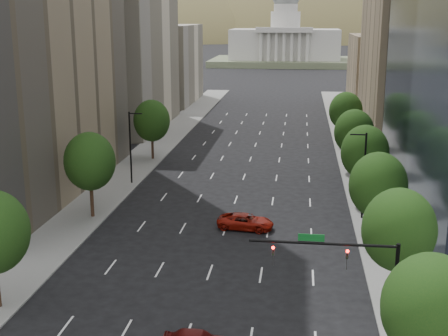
% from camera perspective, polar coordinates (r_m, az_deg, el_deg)
% --- Properties ---
extents(sidewalk_left, '(6.00, 200.00, 0.15)m').
position_cam_1_polar(sidewalk_left, '(71.70, -11.30, -2.43)').
color(sidewalk_left, slate).
rests_on(sidewalk_left, ground).
extents(sidewalk_right, '(6.00, 200.00, 0.15)m').
position_cam_1_polar(sidewalk_right, '(68.67, 14.11, -3.34)').
color(sidewalk_right, slate).
rests_on(sidewalk_right, ground).
extents(midrise_cream_left, '(14.00, 30.00, 35.00)m').
position_cam_1_polar(midrise_cream_left, '(112.67, -9.47, 12.64)').
color(midrise_cream_left, beige).
rests_on(midrise_cream_left, ground).
extents(filler_left, '(14.00, 26.00, 18.00)m').
position_cam_1_polar(filler_left, '(145.04, -5.60, 9.73)').
color(filler_left, beige).
rests_on(filler_left, ground).
extents(parking_tan_right, '(14.00, 30.00, 30.00)m').
position_cam_1_polar(parking_tan_right, '(106.73, 17.28, 10.78)').
color(parking_tan_right, '#8C7759').
rests_on(parking_tan_right, ground).
extents(filler_right, '(14.00, 26.00, 16.00)m').
position_cam_1_polar(filler_right, '(139.77, 14.80, 8.75)').
color(filler_right, '#8C7759').
rests_on(filler_right, ground).
extents(tree_right_0, '(5.20, 5.20, 8.39)m').
position_cam_1_polar(tree_right_0, '(34.31, 18.89, -12.40)').
color(tree_right_0, '#382316').
rests_on(tree_right_0, ground).
extents(tree_right_1, '(5.20, 5.20, 8.75)m').
position_cam_1_polar(tree_right_1, '(44.14, 16.16, -5.63)').
color(tree_right_1, '#382316').
rests_on(tree_right_1, ground).
extents(tree_right_2, '(5.20, 5.20, 8.61)m').
position_cam_1_polar(tree_right_2, '(55.51, 14.32, -1.58)').
color(tree_right_2, '#382316').
rests_on(tree_right_2, ground).
extents(tree_right_3, '(5.20, 5.20, 8.89)m').
position_cam_1_polar(tree_right_3, '(67.01, 13.14, 1.44)').
color(tree_right_3, '#382316').
rests_on(tree_right_3, ground).
extents(tree_right_4, '(5.20, 5.20, 8.46)m').
position_cam_1_polar(tree_right_4, '(80.75, 12.16, 3.33)').
color(tree_right_4, '#382316').
rests_on(tree_right_4, ground).
extents(tree_right_5, '(5.20, 5.20, 8.75)m').
position_cam_1_polar(tree_right_5, '(96.42, 11.41, 5.29)').
color(tree_right_5, '#382316').
rests_on(tree_right_5, ground).
extents(tree_left_1, '(5.20, 5.20, 8.97)m').
position_cam_1_polar(tree_left_1, '(62.41, -12.54, 0.61)').
color(tree_left_1, '#382316').
rests_on(tree_left_1, ground).
extents(tree_left_2, '(5.20, 5.20, 8.68)m').
position_cam_1_polar(tree_left_2, '(86.87, -6.83, 4.45)').
color(tree_left_2, '#382316').
rests_on(tree_left_2, ground).
extents(streetlight_rn, '(1.70, 0.20, 9.00)m').
position_cam_1_polar(streetlight_rn, '(62.36, 13.02, -0.49)').
color(streetlight_rn, black).
rests_on(streetlight_rn, ground).
extents(streetlight_ln, '(1.70, 0.20, 9.00)m').
position_cam_1_polar(streetlight_ln, '(74.55, -8.77, 2.11)').
color(streetlight_ln, black).
rests_on(streetlight_ln, ground).
extents(traffic_signal, '(9.12, 0.40, 7.38)m').
position_cam_1_polar(traffic_signal, '(38.36, 12.25, -9.38)').
color(traffic_signal, black).
rests_on(traffic_signal, ground).
extents(capitol, '(60.00, 40.00, 35.20)m').
position_cam_1_polar(capitol, '(255.11, 5.76, 11.57)').
color(capitol, '#596647').
rests_on(capitol, ground).
extents(foothills, '(720.00, 413.00, 263.00)m').
position_cam_1_polar(foothills, '(607.86, 9.89, 8.59)').
color(foothills, brown).
rests_on(foothills, ground).
extents(car_red_far, '(5.72, 3.15, 1.52)m').
position_cam_1_polar(car_red_far, '(59.17, 2.05, -5.07)').
color(car_red_far, maroon).
rests_on(car_red_far, ground).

